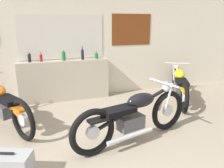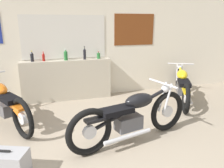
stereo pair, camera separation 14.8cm
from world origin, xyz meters
The scene contains 11 objects.
wall_back centered at (-0.01, 3.03, 1.40)m, with size 10.00×0.07×2.80m.
sill_counter centered at (-0.11, 2.85, 0.48)m, with size 2.07×0.28×0.96m.
bottle_leftmost centered at (-0.85, 2.85, 1.06)m, with size 0.07×0.07×0.24m.
bottle_left_center centered at (-0.61, 2.84, 1.05)m, with size 0.06×0.06×0.21m.
bottle_center centered at (-0.12, 2.82, 1.07)m, with size 0.08×0.08×0.27m.
bottle_right_center centered at (0.32, 2.81, 1.09)m, with size 0.06×0.06×0.31m.
bottle_rightmost centered at (0.66, 2.84, 1.03)m, with size 0.08×0.08×0.17m.
motorcycle_black centered at (0.65, 0.57, 0.42)m, with size 2.10×0.76×0.87m.
motorcycle_orange centered at (-1.35, 1.79, 0.42)m, with size 1.16×1.91×0.86m.
motorcycle_yellow centered at (2.45, 1.96, 0.40)m, with size 1.12×1.97×0.79m.
hard_case_silver centered at (-1.11, 0.22, 0.17)m, with size 0.61×0.46×0.37m.
Camera 2 is at (-0.52, -2.28, 1.80)m, focal length 35.00 mm.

